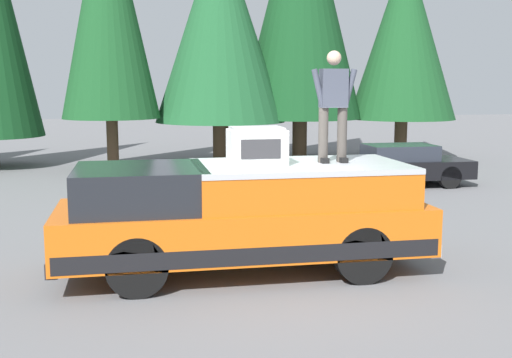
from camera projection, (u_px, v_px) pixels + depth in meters
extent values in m
plane|color=slate|center=(272.00, 269.00, 9.83)|extent=(90.00, 90.00, 0.00)
cube|color=orange|center=(243.00, 227.00, 9.58)|extent=(2.00, 5.50, 0.70)
cube|color=black|center=(243.00, 239.00, 9.61)|extent=(2.01, 5.39, 0.24)
cube|color=black|center=(140.00, 188.00, 9.20)|extent=(1.84, 1.87, 0.60)
cube|color=orange|center=(299.00, 185.00, 9.65)|extent=(1.92, 3.19, 0.52)
cube|color=#B7BABF|center=(300.00, 166.00, 9.61)|extent=(1.94, 3.19, 0.08)
cube|color=#232326|center=(59.00, 253.00, 9.11)|extent=(1.96, 0.16, 0.20)
cube|color=#B2B5BA|center=(408.00, 236.00, 10.12)|extent=(1.96, 0.16, 0.20)
cylinder|color=black|center=(137.00, 266.00, 8.49)|extent=(0.30, 0.84, 0.84)
cylinder|color=black|center=(136.00, 236.00, 10.14)|extent=(0.30, 0.84, 0.84)
cylinder|color=black|center=(362.00, 254.00, 9.09)|extent=(0.30, 0.84, 0.84)
cylinder|color=black|center=(327.00, 228.00, 10.74)|extent=(0.30, 0.84, 0.84)
cube|color=silver|center=(257.00, 147.00, 9.45)|extent=(0.64, 0.84, 0.52)
cube|color=#2D2D30|center=(261.00, 149.00, 9.14)|extent=(0.01, 0.59, 0.29)
cube|color=#99999E|center=(257.00, 128.00, 9.41)|extent=(0.58, 0.76, 0.04)
cylinder|color=#423D38|center=(342.00, 135.00, 9.69)|extent=(0.15, 0.15, 0.84)
cube|color=black|center=(342.00, 160.00, 9.71)|extent=(0.26, 0.11, 0.08)
cylinder|color=#423D38|center=(323.00, 135.00, 9.64)|extent=(0.15, 0.15, 0.84)
cube|color=black|center=(324.00, 160.00, 9.66)|extent=(0.26, 0.11, 0.08)
cube|color=#474C5B|center=(333.00, 88.00, 9.56)|extent=(0.24, 0.40, 0.58)
sphere|color=beige|center=(334.00, 58.00, 9.49)|extent=(0.22, 0.22, 0.22)
cylinder|color=#474C5B|center=(350.00, 88.00, 9.58)|extent=(0.09, 0.23, 0.58)
cylinder|color=#474C5B|center=(318.00, 88.00, 9.49)|extent=(0.09, 0.23, 0.58)
cube|color=black|center=(396.00, 168.00, 17.75)|extent=(1.64, 4.10, 0.50)
cube|color=#282D38|center=(400.00, 152.00, 17.70)|extent=(1.31, 1.89, 0.42)
cylinder|color=black|center=(362.00, 180.00, 16.84)|extent=(0.20, 0.62, 0.62)
cylinder|color=black|center=(344.00, 173.00, 18.24)|extent=(0.20, 0.62, 0.62)
cylinder|color=black|center=(450.00, 177.00, 17.32)|extent=(0.20, 0.62, 0.62)
cylinder|color=black|center=(426.00, 170.00, 18.71)|extent=(0.20, 0.62, 0.62)
cylinder|color=#4C3826|center=(401.00, 139.00, 24.04)|extent=(0.48, 0.48, 1.53)
cone|color=#194C23|center=(404.00, 34.00, 23.46)|extent=(3.97, 3.97, 6.33)
cylinder|color=#4C3826|center=(300.00, 139.00, 23.73)|extent=(0.55, 0.55, 1.58)
cylinder|color=#4C3826|center=(221.00, 143.00, 22.62)|extent=(0.55, 0.55, 1.51)
cone|color=#1E562D|center=(220.00, 24.00, 21.99)|extent=(4.59, 4.59, 6.83)
cylinder|color=#4C3826|center=(113.00, 144.00, 21.10)|extent=(0.39, 0.39, 1.72)
cone|color=#194C23|center=(108.00, 0.00, 20.40)|extent=(3.21, 3.21, 7.60)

